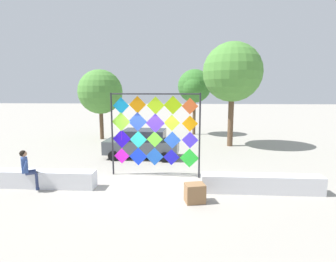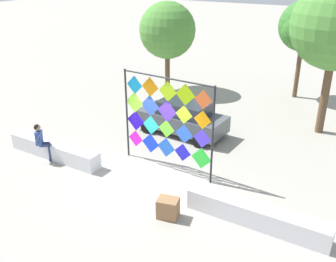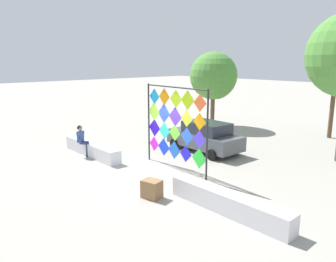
{
  "view_description": "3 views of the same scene",
  "coord_description": "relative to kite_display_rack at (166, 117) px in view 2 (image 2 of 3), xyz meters",
  "views": [
    {
      "loc": [
        1.32,
        -9.47,
        3.52
      ],
      "look_at": [
        0.66,
        0.71,
        1.93
      ],
      "focal_mm": 28.01,
      "sensor_mm": 36.0,
      "label": 1
    },
    {
      "loc": [
        6.46,
        -9.55,
        6.89
      ],
      "look_at": [
        0.66,
        0.11,
        1.91
      ],
      "focal_mm": 40.99,
      "sensor_mm": 36.0,
      "label": 2
    },
    {
      "loc": [
        9.4,
        -7.85,
        4.4
      ],
      "look_at": [
        0.41,
        0.3,
        1.77
      ],
      "focal_mm": 34.77,
      "sensor_mm": 36.0,
      "label": 3
    }
  ],
  "objects": [
    {
      "name": "ground",
      "position": [
        -0.08,
        -0.94,
        -1.97
      ],
      "size": [
        120.0,
        120.0,
        0.0
      ],
      "primitive_type": "plane",
      "color": "#9E998E"
    },
    {
      "name": "plaza_ledge_left",
      "position": [
        -4.07,
        -1.53,
        -1.66
      ],
      "size": [
        4.13,
        0.57,
        0.62
      ],
      "primitive_type": "cube",
      "color": "silver",
      "rests_on": "ground"
    },
    {
      "name": "plaza_ledge_right",
      "position": [
        3.9,
        -1.53,
        -1.66
      ],
      "size": [
        4.13,
        0.57,
        0.62
      ],
      "primitive_type": "cube",
      "color": "silver",
      "rests_on": "ground"
    },
    {
      "name": "kite_display_rack",
      "position": [
        0.0,
        0.0,
        0.0
      ],
      "size": [
        3.66,
        0.27,
        3.43
      ],
      "color": "#232328",
      "rests_on": "ground"
    },
    {
      "name": "seated_vendor",
      "position": [
        -4.25,
        -1.88,
        -1.11
      ],
      "size": [
        0.71,
        0.67,
        1.47
      ],
      "color": "navy",
      "rests_on": "ground"
    },
    {
      "name": "parked_car",
      "position": [
        -0.98,
        2.98,
        -1.22
      ],
      "size": [
        3.9,
        1.98,
        1.49
      ],
      "color": "#4C5156",
      "rests_on": "ground"
    },
    {
      "name": "cardboard_box_large",
      "position": [
        1.57,
        -2.49,
        -1.67
      ],
      "size": [
        0.7,
        0.6,
        0.6
      ],
      "primitive_type": "cube",
      "rotation": [
        0.0,
        0.0,
        0.24
      ],
      "color": "olive",
      "rests_on": "ground"
    },
    {
      "name": "tree_broadleaf",
      "position": [
        -4.85,
        8.11,
        1.35
      ],
      "size": [
        3.14,
        3.15,
        4.99
      ],
      "color": "brown",
      "rests_on": "ground"
    },
    {
      "name": "tree_palm_like",
      "position": [
        1.94,
        10.46,
        1.87
      ],
      "size": [
        2.62,
        2.76,
        5.16
      ],
      "color": "brown",
      "rests_on": "ground"
    },
    {
      "name": "tree_far_right",
      "position": [
        4.03,
        6.35,
        2.6
      ],
      "size": [
        3.63,
        3.63,
        6.44
      ],
      "color": "brown",
      "rests_on": "ground"
    }
  ]
}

